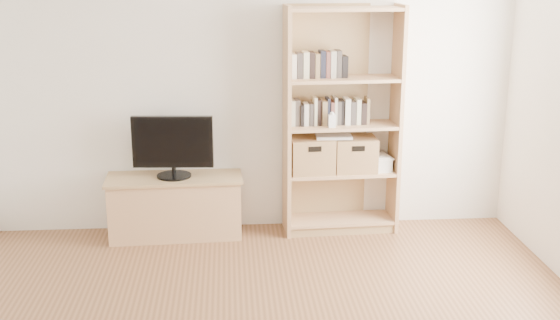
{
  "coord_description": "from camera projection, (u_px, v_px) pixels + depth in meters",
  "views": [
    {
      "loc": [
        -0.21,
        -3.45,
        2.3
      ],
      "look_at": [
        0.19,
        1.9,
        0.77
      ],
      "focal_mm": 45.0,
      "sensor_mm": 36.0,
      "label": 1
    }
  ],
  "objects": [
    {
      "name": "tv_stand",
      "position": [
        175.0,
        207.0,
        6.03
      ],
      "size": [
        1.13,
        0.46,
        0.51
      ],
      "primitive_type": "cube",
      "rotation": [
        0.0,
        0.0,
        0.04
      ],
      "color": "tan",
      "rests_on": "floor"
    },
    {
      "name": "television",
      "position": [
        173.0,
        147.0,
        5.88
      ],
      "size": [
        0.68,
        0.1,
        0.53
      ],
      "primitive_type": "cube",
      "rotation": [
        0.0,
        0.0,
        -0.07
      ],
      "color": "black",
      "rests_on": "tv_stand"
    },
    {
      "name": "laptop",
      "position": [
        334.0,
        136.0,
        5.98
      ],
      "size": [
        0.31,
        0.22,
        0.02
      ],
      "primitive_type": "cube",
      "rotation": [
        0.0,
        0.0,
        -0.05
      ],
      "color": "white",
      "rests_on": "basket_left"
    },
    {
      "name": "basket_left",
      "position": [
        311.0,
        155.0,
        6.01
      ],
      "size": [
        0.39,
        0.33,
        0.3
      ],
      "primitive_type": "cube",
      "rotation": [
        0.0,
        0.0,
        0.08
      ],
      "color": "#946243",
      "rests_on": "bookshelf"
    },
    {
      "name": "magazine_stack",
      "position": [
        379.0,
        163.0,
        6.11
      ],
      "size": [
        0.19,
        0.26,
        0.11
      ],
      "primitive_type": "cube",
      "rotation": [
        0.0,
        0.0,
        0.12
      ],
      "color": "beige",
      "rests_on": "bookshelf"
    },
    {
      "name": "basket_right",
      "position": [
        355.0,
        154.0,
        6.06
      ],
      "size": [
        0.36,
        0.3,
        0.29
      ],
      "primitive_type": "cube",
      "rotation": [
        0.0,
        0.0,
        0.02
      ],
      "color": "#946243",
      "rests_on": "bookshelf"
    },
    {
      "name": "bookshelf",
      "position": [
        342.0,
        122.0,
        5.97
      ],
      "size": [
        0.99,
        0.39,
        1.96
      ],
      "primitive_type": "cube",
      "rotation": [
        0.0,
        0.0,
        0.05
      ],
      "color": "tan",
      "rests_on": "floor"
    },
    {
      "name": "baby_monitor",
      "position": [
        332.0,
        121.0,
        5.84
      ],
      "size": [
        0.06,
        0.04,
        0.11
      ],
      "primitive_type": "cube",
      "rotation": [
        0.0,
        0.0,
        0.07
      ],
      "color": "white",
      "rests_on": "bookshelf"
    },
    {
      "name": "books_row_mid",
      "position": [
        342.0,
        112.0,
        5.97
      ],
      "size": [
        0.79,
        0.2,
        0.21
      ],
      "primitive_type": "cube",
      "rotation": [
        0.0,
        0.0,
        0.07
      ],
      "color": "#A9A390",
      "rests_on": "bookshelf"
    },
    {
      "name": "back_wall",
      "position": [
        253.0,
        82.0,
        5.99
      ],
      "size": [
        4.5,
        0.02,
        2.6
      ],
      "primitive_type": "cube",
      "color": "white",
      "rests_on": "floor"
    },
    {
      "name": "books_row_upper",
      "position": [
        317.0,
        65.0,
        5.83
      ],
      "size": [
        0.39,
        0.16,
        0.2
      ],
      "primitive_type": "cube",
      "rotation": [
        0.0,
        0.0,
        0.05
      ],
      "color": "#A9A390",
      "rests_on": "bookshelf"
    }
  ]
}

